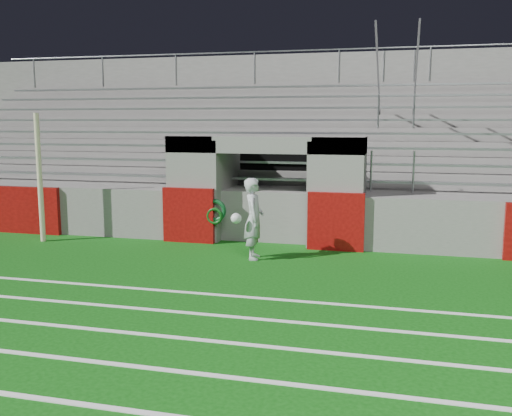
# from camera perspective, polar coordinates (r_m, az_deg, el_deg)

# --- Properties ---
(ground) EXTENTS (90.00, 90.00, 0.00)m
(ground) POSITION_cam_1_polar(r_m,az_deg,el_deg) (10.91, -3.39, -7.07)
(ground) COLOR #0C490C
(ground) RESTS_ON ground
(field_post) EXTENTS (0.13, 0.13, 3.15)m
(field_post) POSITION_cam_1_polar(r_m,az_deg,el_deg) (14.95, -20.81, 2.82)
(field_post) COLOR beige
(field_post) RESTS_ON ground
(field_markings) EXTENTS (28.00, 8.09, 0.01)m
(field_markings) POSITION_cam_1_polar(r_m,az_deg,el_deg) (6.64, -17.37, -18.18)
(field_markings) COLOR white
(field_markings) RESTS_ON ground
(stadium_structure) EXTENTS (26.00, 8.48, 5.42)m
(stadium_structure) POSITION_cam_1_polar(r_m,az_deg,el_deg) (18.31, 4.21, 4.07)
(stadium_structure) COLOR slate
(stadium_structure) RESTS_ON ground
(goalkeeper_with_ball) EXTENTS (0.69, 0.79, 1.76)m
(goalkeeper_with_ball) POSITION_cam_1_polar(r_m,az_deg,el_deg) (12.26, -0.26, -1.07)
(goalkeeper_with_ball) COLOR #B0B5BB
(goalkeeper_with_ball) RESTS_ON ground
(hose_coil) EXTENTS (0.56, 0.14, 0.62)m
(hose_coil) POSITION_cam_1_polar(r_m,az_deg,el_deg) (13.81, -4.13, -0.42)
(hose_coil) COLOR #0E471F
(hose_coil) RESTS_ON ground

